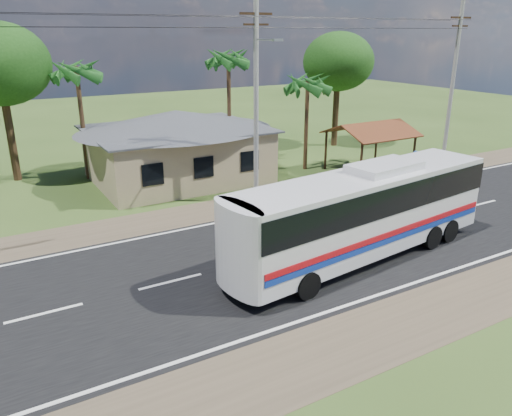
{
  "coord_description": "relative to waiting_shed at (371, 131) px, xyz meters",
  "views": [
    {
      "loc": [
        -10.13,
        -16.24,
        8.99
      ],
      "look_at": [
        -0.18,
        1.0,
        1.92
      ],
      "focal_mm": 35.0,
      "sensor_mm": 36.0,
      "label": 1
    }
  ],
  "objects": [
    {
      "name": "waiting_shed",
      "position": [
        0.0,
        0.0,
        0.0
      ],
      "size": [
        5.2,
        4.48,
        3.35
      ],
      "color": "#362413",
      "rests_on": "ground"
    },
    {
      "name": "palm_far",
      "position": [
        -17.0,
        7.5,
        3.95
      ],
      "size": [
        2.8,
        2.8,
        7.7
      ],
      "color": "#47301E",
      "rests_on": "ground"
    },
    {
      "name": "road",
      "position": [
        -13.0,
        -8.5,
        -2.72
      ],
      "size": [
        120.0,
        16.0,
        0.03
      ],
      "color": "black",
      "rests_on": "ground"
    },
    {
      "name": "palm_mid",
      "position": [
        -7.0,
        7.0,
        4.43
      ],
      "size": [
        2.8,
        2.8,
        8.2
      ],
      "color": "#47301E",
      "rests_on": "ground"
    },
    {
      "name": "person",
      "position": [
        1.26,
        -2.82,
        -1.83
      ],
      "size": [
        0.72,
        0.53,
        1.8
      ],
      "primitive_type": "imported",
      "rotation": [
        0.0,
        0.0,
        3.29
      ],
      "color": "navy",
      "rests_on": "ground"
    },
    {
      "name": "tree_behind_shed",
      "position": [
        3.0,
        7.5,
        3.95
      ],
      "size": [
        5.6,
        5.6,
        9.02
      ],
      "color": "#47301E",
      "rests_on": "ground"
    },
    {
      "name": "house",
      "position": [
        -12.0,
        4.5,
        -0.09
      ],
      "size": [
        12.4,
        10.0,
        5.0
      ],
      "color": "tan",
      "rests_on": "ground"
    },
    {
      "name": "palm_near",
      "position": [
        -3.5,
        2.5,
        2.98
      ],
      "size": [
        2.8,
        2.8,
        6.7
      ],
      "color": "#47301E",
      "rests_on": "ground"
    },
    {
      "name": "concrete_barrier",
      "position": [
        -1.0,
        -2.9,
        -2.28
      ],
      "size": [
        7.0,
        0.3,
        0.9
      ],
      "primitive_type": "cube",
      "color": "#9E9E99",
      "rests_on": "ground"
    },
    {
      "name": "utility_poles",
      "position": [
        -10.33,
        -2.01,
        3.04
      ],
      "size": [
        32.8,
        2.22,
        11.0
      ],
      "color": "#9E9E99",
      "rests_on": "ground"
    },
    {
      "name": "coach_bus",
      "position": [
        -9.72,
        -10.38,
        -0.49
      ],
      "size": [
        12.82,
        4.11,
        3.91
      ],
      "rotation": [
        0.0,
        0.0,
        0.12
      ],
      "color": "silver",
      "rests_on": "ground"
    },
    {
      "name": "ground",
      "position": [
        -13.0,
        -8.5,
        -2.73
      ],
      "size": [
        120.0,
        120.0,
        0.0
      ],
      "primitive_type": "plane",
      "color": "#2E4819",
      "rests_on": "ground"
    },
    {
      "name": "motorcycle",
      "position": [
        -10.44,
        -1.92,
        -2.32
      ],
      "size": [
        1.63,
        0.73,
        0.83
      ],
      "primitive_type": "imported",
      "rotation": [
        0.0,
        0.0,
        1.69
      ],
      "color": "black",
      "rests_on": "ground"
    }
  ]
}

